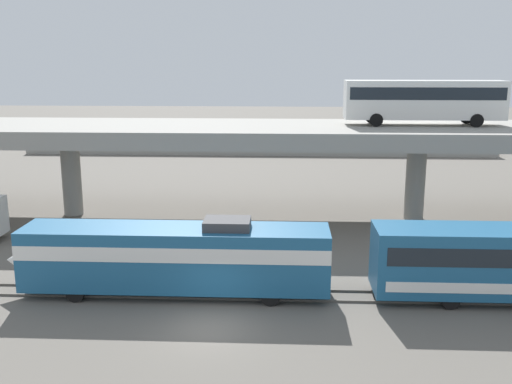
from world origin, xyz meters
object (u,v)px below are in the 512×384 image
object	(u,v)px
transit_bus_on_overpass	(424,98)
parked_car_5	(342,132)
parked_car_0	(90,134)
train_locomotive	(161,255)
parked_car_4	(132,132)
parked_car_2	(201,134)
parked_car_1	(426,133)
parked_car_3	(288,132)

from	to	relation	value
transit_bus_on_overpass	parked_car_5	distance (m)	36.98
parked_car_0	parked_car_5	bearing A→B (deg)	6.32
train_locomotive	parked_car_5	distance (m)	54.82
train_locomotive	parked_car_4	bearing A→B (deg)	-74.04
transit_bus_on_overpass	parked_car_5	world-z (taller)	transit_bus_on_overpass
parked_car_2	parked_car_1	bearing A→B (deg)	-175.01
parked_car_3	parked_car_4	world-z (taller)	same
train_locomotive	transit_bus_on_overpass	distance (m)	24.89
train_locomotive	parked_car_2	xyz separation A→B (m)	(-4.89, 50.05, 0.11)
parked_car_1	parked_car_5	bearing A→B (deg)	179.51
parked_car_3	parked_car_4	bearing A→B (deg)	1.70
parked_car_4	parked_car_5	size ratio (longest dim) A/B	0.95
parked_car_1	parked_car_2	size ratio (longest dim) A/B	1.01
transit_bus_on_overpass	train_locomotive	bearing A→B (deg)	44.25
parked_car_0	parked_car_1	distance (m)	46.11
parked_car_4	transit_bus_on_overpass	bearing A→B (deg)	132.14
parked_car_5	parked_car_3	bearing A→B (deg)	2.18
parked_car_5	transit_bus_on_overpass	bearing A→B (deg)	93.97
transit_bus_on_overpass	parked_car_2	xyz separation A→B (m)	(-21.97, 33.42, -7.05)
parked_car_0	parked_car_4	bearing A→B (deg)	29.81
parked_car_2	parked_car_5	world-z (taller)	same
parked_car_1	parked_car_2	world-z (taller)	same
parked_car_5	parked_car_4	bearing A→B (deg)	1.82
train_locomotive	parked_car_4	world-z (taller)	train_locomotive
train_locomotive	parked_car_0	distance (m)	52.91
parked_car_5	parked_car_2	bearing A→B (deg)	8.20
transit_bus_on_overpass	parked_car_2	size ratio (longest dim) A/B	2.88
parked_car_0	parked_car_1	world-z (taller)	same
parked_car_4	parked_car_5	xyz separation A→B (m)	(29.41, 0.94, 0.00)
train_locomotive	parked_car_2	distance (m)	50.29
transit_bus_on_overpass	parked_car_4	world-z (taller)	transit_bus_on_overpass
parked_car_1	parked_car_3	distance (m)	19.14
train_locomotive	parked_car_0	xyz separation A→B (m)	(-19.87, 49.04, 0.11)
parked_car_4	parked_car_1	bearing A→B (deg)	-178.83
parked_car_2	parked_car_5	distance (m)	19.66
transit_bus_on_overpass	parked_car_3	distance (m)	37.99
parked_car_5	parked_car_0	bearing A→B (deg)	6.32
parked_car_2	parked_car_4	distance (m)	10.12
parked_car_1	parked_car_4	distance (m)	40.95
train_locomotive	parked_car_5	world-z (taller)	train_locomotive
parked_car_4	parked_car_5	distance (m)	29.42
parked_car_0	parked_car_2	bearing A→B (deg)	3.86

